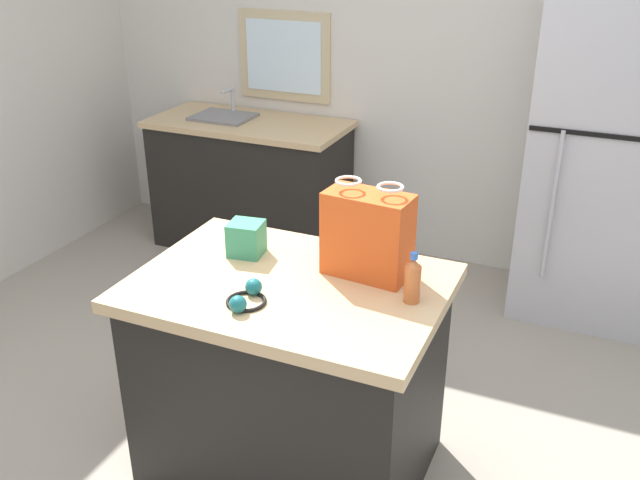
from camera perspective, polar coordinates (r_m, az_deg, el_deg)
name	(u,v)px	position (r m, az deg, el deg)	size (l,w,h in m)	color
ground	(279,468)	(3.22, -3.33, -18.00)	(6.00, 6.00, 0.00)	#9E9384
back_wall	(439,62)	(4.67, 9.61, 14.02)	(5.00, 0.13, 2.67)	silver
kitchen_island	(291,377)	(2.96, -2.38, -11.00)	(1.20, 0.86, 0.90)	black
refrigerator	(606,161)	(4.24, 22.18, 5.97)	(0.81, 0.66, 1.89)	#B7B7BC
sink_counter	(250,183)	(4.98, -5.66, 4.61)	(1.35, 0.65, 1.10)	black
shopping_bag	(368,234)	(2.71, 3.88, 0.47)	(0.35, 0.20, 0.38)	#DB511E
small_box	(246,239)	(2.92, -6.00, 0.12)	(0.14, 0.13, 0.14)	#388E66
bottle	(413,280)	(2.57, 7.51, -3.25)	(0.06, 0.06, 0.20)	#C66633
ear_defenders	(246,297)	(2.58, -6.01, -4.66)	(0.16, 0.20, 0.06)	black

